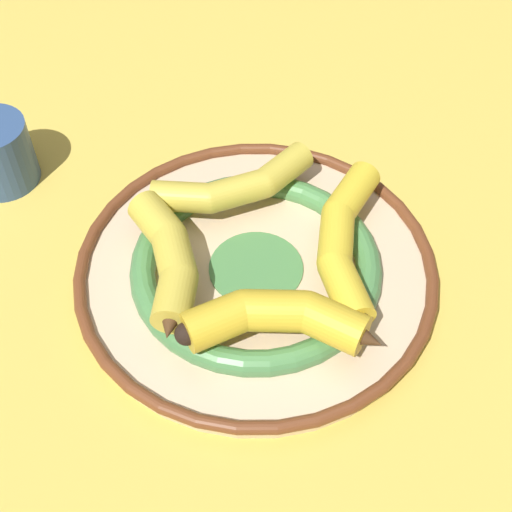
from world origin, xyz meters
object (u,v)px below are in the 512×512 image
banana_d (169,260)px  banana_c (279,318)px  decorative_bowl (256,269)px  banana_a (232,187)px  banana_b (344,236)px

banana_d → banana_c: bearing=-137.8°
banana_c → decorative_bowl: bearing=-75.2°
banana_a → banana_b: bearing=-53.3°
banana_a → banana_b: 0.13m
banana_d → banana_b: bearing=-94.1°
banana_c → banana_a: bearing=-73.5°
banana_b → banana_c: (-0.06, -0.10, 0.00)m
decorative_bowl → banana_b: size_ratio=1.68×
banana_b → banana_a: bearing=-114.5°
decorative_bowl → banana_b: banana_b is taller
banana_b → banana_d: size_ratio=1.28×
banana_c → banana_d: 0.12m
banana_a → banana_c: size_ratio=0.96×
banana_a → banana_d: banana_d is taller
banana_b → banana_d: 0.17m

